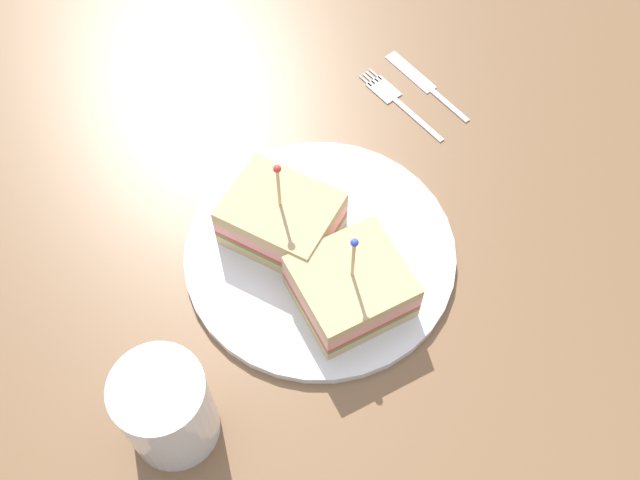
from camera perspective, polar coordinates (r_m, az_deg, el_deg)
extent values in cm
cube|color=brown|center=(75.35, 0.00, -1.53)|extent=(118.83, 118.83, 2.00)
cylinder|color=white|center=(74.04, 0.00, -0.98)|extent=(26.06, 26.06, 1.00)
cube|color=tan|center=(73.96, -2.91, 0.68)|extent=(7.94, 9.99, 1.45)
cube|color=#478438|center=(73.16, -2.94, 1.05)|extent=(7.94, 9.99, 0.40)
cube|color=red|center=(72.78, -2.96, 1.24)|extent=(7.94, 9.99, 0.50)
cube|color=#E59389|center=(71.98, -2.99, 1.63)|extent=(7.94, 9.99, 1.39)
cube|color=tan|center=(70.78, -3.04, 2.24)|extent=(7.94, 9.99, 1.45)
cylinder|color=tan|center=(68.21, -3.16, 3.63)|extent=(0.30, 0.30, 6.16)
sphere|color=red|center=(65.68, -3.29, 5.13)|extent=(0.70, 0.70, 0.70)
cube|color=tan|center=(70.69, 2.26, -4.15)|extent=(12.68, 12.50, 1.29)
cube|color=#478438|center=(69.93, 2.29, -3.85)|extent=(12.68, 12.50, 0.40)
cube|color=red|center=(69.52, 2.30, -3.68)|extent=(12.68, 12.50, 0.50)
cube|color=#E59389|center=(68.65, 2.33, -3.31)|extent=(12.68, 12.50, 1.46)
cube|color=tan|center=(67.43, 2.37, -2.78)|extent=(12.68, 12.50, 1.29)
cylinder|color=tan|center=(64.76, 2.47, -1.54)|extent=(0.30, 0.30, 6.07)
sphere|color=blue|center=(62.12, 2.57, -0.20)|extent=(0.70, 0.70, 0.70)
cylinder|color=silver|center=(65.95, -11.01, -12.66)|extent=(6.63, 6.63, 6.45)
cylinder|color=white|center=(64.26, -11.28, -12.17)|extent=(7.54, 7.54, 10.06)
cube|color=silver|center=(84.42, 7.28, 8.86)|extent=(3.34, 7.11, 0.35)
cube|color=silver|center=(86.78, 4.75, 11.07)|extent=(3.39, 4.16, 0.35)
cube|color=silver|center=(88.17, 4.14, 12.14)|extent=(0.92, 1.92, 0.35)
cube|color=silver|center=(87.93, 3.89, 11.99)|extent=(0.92, 1.92, 0.35)
cube|color=silver|center=(87.69, 3.64, 11.84)|extent=(0.92, 1.92, 0.35)
cube|color=silver|center=(87.45, 3.39, 11.68)|extent=(0.92, 1.92, 0.35)
cube|color=silver|center=(86.51, 9.19, 10.16)|extent=(3.35, 6.96, 0.35)
cube|color=silver|center=(88.83, 6.72, 12.29)|extent=(4.07, 7.04, 0.24)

